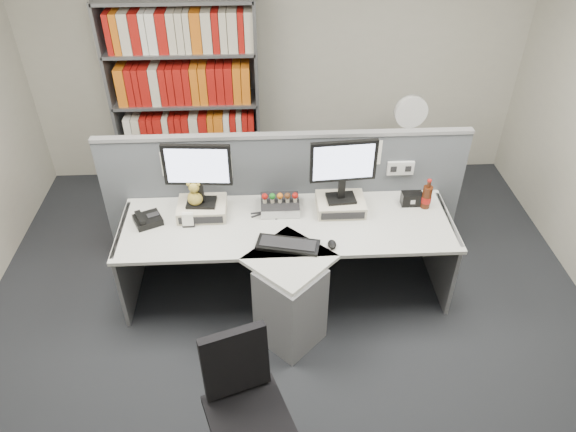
{
  "coord_description": "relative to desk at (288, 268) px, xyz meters",
  "views": [
    {
      "loc": [
        -0.16,
        -2.5,
        3.3
      ],
      "look_at": [
        0.0,
        0.65,
        0.92
      ],
      "focal_mm": 33.78,
      "sensor_mm": 36.0,
      "label": 1
    }
  ],
  "objects": [
    {
      "name": "ground",
      "position": [
        0.0,
        -0.6,
        -0.46
      ],
      "size": [
        5.5,
        5.5,
        0.0
      ],
      "primitive_type": "plane",
      "color": "#24262B",
      "rests_on": "ground"
    },
    {
      "name": "room_shell",
      "position": [
        0.0,
        -0.6,
        1.33
      ],
      "size": [
        5.04,
        5.54,
        2.72
      ],
      "color": "#B6B2A2",
      "rests_on": "ground"
    },
    {
      "name": "partition",
      "position": [
        0.0,
        0.65,
        0.19
      ],
      "size": [
        3.0,
        0.08,
        1.27
      ],
      "color": "#595E65",
      "rests_on": "ground"
    },
    {
      "name": "desk",
      "position": [
        0.0,
        0.0,
        0.0
      ],
      "size": [
        2.6,
        1.2,
        0.72
      ],
      "color": "silver",
      "rests_on": "ground"
    },
    {
      "name": "monitor_riser_left",
      "position": [
        -0.66,
        0.38,
        0.31
      ],
      "size": [
        0.38,
        0.31,
        0.1
      ],
      "color": "beige",
      "rests_on": "desk"
    },
    {
      "name": "monitor_riser_right",
      "position": [
        0.44,
        0.38,
        0.31
      ],
      "size": [
        0.38,
        0.31,
        0.1
      ],
      "color": "beige",
      "rests_on": "desk"
    },
    {
      "name": "monitor_left",
      "position": [
        -0.66,
        0.38,
        0.68
      ],
      "size": [
        0.52,
        0.18,
        0.52
      ],
      "color": "black",
      "rests_on": "monitor_riser_left"
    },
    {
      "name": "monitor_right",
      "position": [
        0.44,
        0.38,
        0.68
      ],
      "size": [
        0.51,
        0.18,
        0.52
      ],
      "color": "black",
      "rests_on": "monitor_riser_right"
    },
    {
      "name": "desktop_pc",
      "position": [
        -0.05,
        0.41,
        0.3
      ],
      "size": [
        0.3,
        0.27,
        0.08
      ],
      "color": "black",
      "rests_on": "desk"
    },
    {
      "name": "figurines",
      "position": [
        -0.05,
        0.4,
        0.4
      ],
      "size": [
        0.29,
        0.05,
        0.09
      ],
      "color": "beige",
      "rests_on": "desktop_pc"
    },
    {
      "name": "keyboard",
      "position": [
        -0.01,
        -0.05,
        0.28
      ],
      "size": [
        0.49,
        0.27,
        0.03
      ],
      "color": "black",
      "rests_on": "desk"
    },
    {
      "name": "mouse",
      "position": [
        0.32,
        -0.07,
        0.28
      ],
      "size": [
        0.06,
        0.1,
        0.04
      ],
      "primitive_type": "ellipsoid",
      "color": "black",
      "rests_on": "desk"
    },
    {
      "name": "desk_phone",
      "position": [
        -1.08,
        0.29,
        0.3
      ],
      "size": [
        0.26,
        0.25,
        0.09
      ],
      "color": "black",
      "rests_on": "desk"
    },
    {
      "name": "desk_calendar",
      "position": [
        -0.76,
        0.24,
        0.31
      ],
      "size": [
        0.1,
        0.07,
        0.12
      ],
      "color": "black",
      "rests_on": "desk"
    },
    {
      "name": "plush_toy",
      "position": [
        -0.71,
        0.37,
        0.45
      ],
      "size": [
        0.12,
        0.12,
        0.21
      ],
      "color": "#B09A3A",
      "rests_on": "monitor_riser_left"
    },
    {
      "name": "speaker",
      "position": [
        1.02,
        0.43,
        0.32
      ],
      "size": [
        0.17,
        0.09,
        0.11
      ],
      "primitive_type": "cube",
      "color": "black",
      "rests_on": "desk"
    },
    {
      "name": "cola_bottle",
      "position": [
        1.13,
        0.39,
        0.36
      ],
      "size": [
        0.08,
        0.08,
        0.26
      ],
      "color": "#3F190A",
      "rests_on": "desk"
    },
    {
      "name": "shelving_unit",
      "position": [
        -0.9,
        1.85,
        0.52
      ],
      "size": [
        1.41,
        0.4,
        2.0
      ],
      "color": "slate",
      "rests_on": "ground"
    },
    {
      "name": "filing_cabinet",
      "position": [
        1.2,
        1.4,
        -0.11
      ],
      "size": [
        0.45,
        0.61,
        0.7
      ],
      "color": "slate",
      "rests_on": "ground"
    },
    {
      "name": "desk_fan",
      "position": [
        1.2,
        1.4,
        0.57
      ],
      "size": [
        0.31,
        0.18,
        0.52
      ],
      "color": "white",
      "rests_on": "filing_cabinet"
    },
    {
      "name": "office_chair",
      "position": [
        -0.32,
        -1.21,
        0.05
      ],
      "size": [
        0.63,
        0.61,
        0.95
      ],
      "color": "silver",
      "rests_on": "ground"
    }
  ]
}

